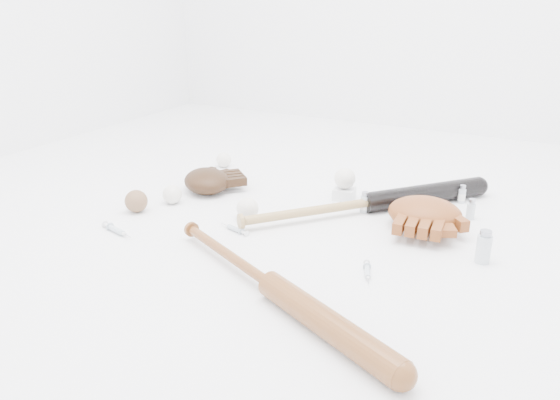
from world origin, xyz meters
The scene contains 19 objects.
bat_dark centered at (0.23, 0.20, 0.04)m, with size 0.99×0.07×0.07m, color black, non-canonical shape.
bat_wood centered at (0.20, -0.44, 0.03)m, with size 0.90×0.07×0.07m, color brown, non-canonical shape.
glove_dark centered at (-0.39, 0.12, 0.04)m, with size 0.24×0.24×0.09m, color black, non-canonical shape.
glove_tan centered at (0.43, 0.17, 0.05)m, with size 0.28×0.28×0.10m, color brown, non-canonical shape.
trading_card centered at (-0.49, 0.19, 0.00)m, with size 0.06×0.09×0.00m, color #BD8C22.
pedestal centered at (0.11, 0.29, 0.02)m, with size 0.08×0.08×0.04m, color white.
baseball_on_pedestal centered at (0.11, 0.29, 0.08)m, with size 0.08×0.08×0.08m, color white.
baseball_left centered at (-0.42, -0.05, 0.03)m, with size 0.07×0.07×0.07m, color white.
baseball_upper centered at (-0.50, 0.41, 0.03)m, with size 0.07×0.07×0.07m, color white.
baseball_mid centered at (-0.11, -0.04, 0.04)m, with size 0.07×0.07×0.07m, color white.
baseball_aged centered at (-0.48, -0.17, 0.04)m, with size 0.08×0.08×0.08m, color brown.
syringe_0 centered at (-0.42, -0.34, 0.01)m, with size 0.16×0.03×0.02m, color #ADBCC6, non-canonical shape.
syringe_1 centered at (-0.09, -0.15, 0.01)m, with size 0.14×0.02×0.02m, color #ADBCC6, non-canonical shape.
syringe_2 centered at (0.16, 0.23, 0.01)m, with size 0.15×0.03×0.02m, color #ADBCC6, non-canonical shape.
syringe_3 centered at (0.38, -0.22, 0.01)m, with size 0.13×0.02×0.02m, color #ADBCC6, non-canonical shape.
vial_0 centered at (0.50, 0.45, 0.03)m, with size 0.03×0.03×0.07m, color silver.
vial_1 centered at (0.55, 0.31, 0.04)m, with size 0.03×0.03×0.07m, color silver.
vial_2 centered at (0.22, 0.20, 0.04)m, with size 0.03×0.03×0.08m, color silver.
vial_3 centered at (0.64, 0.00, 0.05)m, with size 0.04×0.04×0.10m, color silver.
Camera 1 is at (0.78, -1.49, 0.72)m, focal length 35.00 mm.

